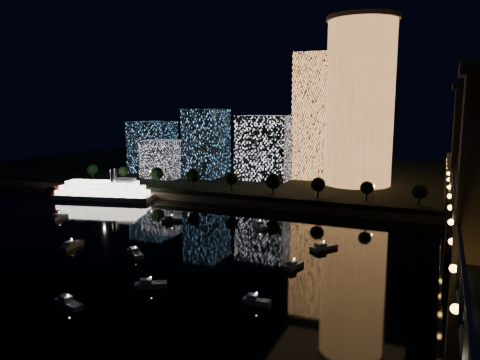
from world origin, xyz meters
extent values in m
plane|color=black|center=(0.00, 0.00, 0.00)|extent=(520.00, 520.00, 0.00)
cube|color=black|center=(0.00, 160.00, 2.50)|extent=(420.00, 160.00, 5.00)
cube|color=#6B5E4C|center=(0.00, 82.00, 1.50)|extent=(420.00, 6.00, 3.00)
cylinder|color=#FFA051|center=(19.29, 128.29, 43.73)|extent=(32.00, 32.00, 77.46)
cylinder|color=#6B5E4C|center=(19.29, 128.29, 83.46)|extent=(34.00, 34.00, 2.00)
cube|color=#FFA051|center=(-4.89, 139.81, 37.43)|extent=(20.38, 20.38, 64.86)
cube|color=silver|center=(-27.97, 127.25, 21.54)|extent=(26.88, 22.74, 33.08)
cube|color=#5DB1FF|center=(-60.43, 121.90, 23.19)|extent=(18.19, 23.65, 36.38)
cube|color=silver|center=(-80.08, 110.12, 14.91)|extent=(19.82, 18.02, 19.82)
cube|color=#5DB1FF|center=(-97.58, 125.78, 19.55)|extent=(20.79, 22.87, 29.11)
cube|color=#18204E|center=(65.00, 0.00, 18.00)|extent=(10.00, 260.00, 2.00)
cube|color=#6B5E4C|center=(65.00, 50.00, 24.00)|extent=(11.00, 9.00, 48.00)
cube|color=#6B5E4C|center=(65.00, 50.00, 49.00)|extent=(13.00, 11.00, 2.00)
cube|color=#18204E|center=(60.00, 0.00, 25.00)|extent=(0.50, 150.00, 0.50)
cube|color=#6B5E4C|center=(65.00, 100.00, 11.50)|extent=(12.00, 40.00, 23.00)
cube|color=#18204E|center=(60.00, -60.00, 21.50)|extent=(0.50, 0.50, 7.00)
cube|color=#18204E|center=(60.00, -36.00, 21.50)|extent=(0.50, 0.50, 7.00)
cube|color=#18204E|center=(60.00, -12.00, 21.50)|extent=(0.50, 0.50, 7.00)
cube|color=#18204E|center=(60.00, 12.00, 21.50)|extent=(0.50, 0.50, 7.00)
cube|color=#18204E|center=(60.00, 36.00, 21.50)|extent=(0.50, 0.50, 7.00)
cube|color=#18204E|center=(60.00, 60.00, 21.50)|extent=(0.50, 0.50, 7.00)
sphere|color=#F7AE36|center=(59.50, -45.00, 19.80)|extent=(1.20, 1.20, 1.20)
sphere|color=#F7AE36|center=(59.50, 0.00, 19.80)|extent=(1.20, 1.20, 1.20)
sphere|color=#F7AE36|center=(59.50, 45.00, 19.80)|extent=(1.20, 1.20, 1.20)
sphere|color=#F7AE36|center=(59.50, 90.00, 19.80)|extent=(1.20, 1.20, 1.20)
cube|color=silver|center=(-86.35, 67.28, 1.16)|extent=(47.77, 21.19, 2.33)
cube|color=white|center=(-86.35, 67.28, 3.40)|extent=(43.77, 19.35, 2.13)
cube|color=white|center=(-86.35, 67.28, 5.53)|extent=(39.77, 17.50, 2.13)
cube|color=white|center=(-86.35, 67.28, 7.66)|extent=(33.89, 15.21, 2.13)
cube|color=silver|center=(-75.03, 69.99, 9.51)|extent=(8.90, 7.46, 1.75)
cylinder|color=black|center=(-80.24, 66.75, 11.64)|extent=(1.36, 1.36, 5.82)
cylinder|color=black|center=(-81.14, 70.52, 11.64)|extent=(1.36, 1.36, 5.82)
cylinder|color=maroon|center=(-109.00, 61.88, 2.91)|extent=(8.63, 10.07, 6.79)
cube|color=silver|center=(25.63, 33.50, 0.60)|extent=(7.53, 8.93, 1.20)
cube|color=silver|center=(24.84, 32.41, 1.70)|extent=(3.71, 3.90, 1.00)
sphere|color=white|center=(25.63, 33.50, 2.60)|extent=(0.36, 0.36, 0.36)
cube|color=silver|center=(22.14, 13.99, 0.60)|extent=(3.96, 7.18, 1.20)
cube|color=silver|center=(21.86, 13.01, 1.70)|extent=(2.36, 2.79, 1.00)
sphere|color=white|center=(22.14, 13.99, 2.60)|extent=(0.36, 0.36, 0.36)
cube|color=silver|center=(-35.21, 44.73, 0.60)|extent=(7.93, 6.36, 1.20)
cube|color=silver|center=(-36.20, 44.09, 1.70)|extent=(3.41, 3.20, 1.00)
sphere|color=white|center=(-35.21, 44.73, 2.60)|extent=(0.36, 0.36, 0.36)
cube|color=silver|center=(-23.51, 5.57, 0.60)|extent=(8.34, 7.16, 1.20)
cube|color=silver|center=(-24.52, 6.32, 1.70)|extent=(3.66, 3.50, 1.00)
sphere|color=white|center=(-23.51, 5.57, 2.60)|extent=(0.36, 0.36, 0.36)
cube|color=silver|center=(-1.46, 49.96, 0.60)|extent=(7.79, 7.46, 1.20)
cube|color=silver|center=(-2.37, 50.79, 1.70)|extent=(3.55, 3.50, 1.00)
sphere|color=white|center=(-1.46, 49.96, 2.60)|extent=(0.36, 0.36, 0.36)
cube|color=silver|center=(-46.48, 4.60, 0.60)|extent=(3.21, 8.51, 1.20)
cube|color=silver|center=(-46.39, 3.35, 1.70)|extent=(2.36, 3.06, 1.00)
sphere|color=white|center=(-46.48, 4.60, 2.60)|extent=(0.36, 0.36, 0.36)
cube|color=silver|center=(-15.85, -29.25, 0.60)|extent=(8.21, 4.41, 1.20)
cube|color=silver|center=(-16.98, -28.95, 1.70)|extent=(3.17, 2.67, 1.00)
sphere|color=white|center=(-15.85, -29.25, 2.60)|extent=(0.36, 0.36, 0.36)
cube|color=silver|center=(-77.41, 31.07, 0.60)|extent=(2.61, 7.44, 1.20)
cube|color=silver|center=(-77.37, 29.96, 1.70)|extent=(2.00, 2.64, 1.00)
sphere|color=white|center=(-77.41, 31.07, 2.60)|extent=(0.36, 0.36, 0.36)
cube|color=silver|center=(-5.59, -12.91, 0.60)|extent=(7.75, 6.32, 1.20)
cube|color=silver|center=(-6.54, -13.55, 1.70)|extent=(3.35, 3.16, 1.00)
sphere|color=white|center=(-5.59, -12.91, 2.60)|extent=(0.36, 0.36, 0.36)
cube|color=silver|center=(21.35, -11.81, 0.60)|extent=(6.37, 2.41, 1.20)
cube|color=silver|center=(20.42, -11.87, 1.70)|extent=(2.29, 1.77, 1.00)
sphere|color=white|center=(21.35, -11.81, 2.60)|extent=(0.36, 0.36, 0.36)
cylinder|color=black|center=(-110.00, 88.00, 7.00)|extent=(0.70, 0.70, 4.00)
sphere|color=black|center=(-110.00, 88.00, 10.50)|extent=(5.83, 5.83, 5.83)
cylinder|color=black|center=(-90.00, 88.00, 7.00)|extent=(0.70, 0.70, 4.00)
sphere|color=black|center=(-90.00, 88.00, 10.50)|extent=(5.23, 5.23, 5.23)
cylinder|color=black|center=(-70.00, 88.00, 7.00)|extent=(0.70, 0.70, 4.00)
sphere|color=black|center=(-70.00, 88.00, 10.50)|extent=(6.37, 6.37, 6.37)
cylinder|color=black|center=(-50.00, 88.00, 7.00)|extent=(0.70, 0.70, 4.00)
sphere|color=black|center=(-50.00, 88.00, 10.50)|extent=(6.46, 6.46, 6.46)
cylinder|color=black|center=(-30.00, 88.00, 7.00)|extent=(0.70, 0.70, 4.00)
sphere|color=black|center=(-30.00, 88.00, 10.50)|extent=(5.83, 5.83, 5.83)
cylinder|color=black|center=(-10.00, 88.00, 7.00)|extent=(0.70, 0.70, 4.00)
sphere|color=black|center=(-10.00, 88.00, 10.50)|extent=(6.85, 6.85, 6.85)
cylinder|color=black|center=(10.00, 88.00, 7.00)|extent=(0.70, 0.70, 4.00)
sphere|color=black|center=(10.00, 88.00, 10.50)|extent=(6.07, 6.07, 6.07)
cylinder|color=black|center=(30.00, 88.00, 7.00)|extent=(0.70, 0.70, 4.00)
sphere|color=black|center=(30.00, 88.00, 10.50)|extent=(5.37, 5.37, 5.37)
cylinder|color=black|center=(50.00, 88.00, 7.00)|extent=(0.70, 0.70, 4.00)
sphere|color=black|center=(50.00, 88.00, 10.50)|extent=(5.95, 5.95, 5.95)
cylinder|color=black|center=(-100.00, 94.00, 7.50)|extent=(0.24, 0.24, 5.00)
sphere|color=#FFCC7F|center=(-100.00, 94.00, 10.30)|extent=(0.70, 0.70, 0.70)
cylinder|color=black|center=(-78.00, 94.00, 7.50)|extent=(0.24, 0.24, 5.00)
sphere|color=#FFCC7F|center=(-78.00, 94.00, 10.30)|extent=(0.70, 0.70, 0.70)
cylinder|color=black|center=(-56.00, 94.00, 7.50)|extent=(0.24, 0.24, 5.00)
sphere|color=#FFCC7F|center=(-56.00, 94.00, 10.30)|extent=(0.70, 0.70, 0.70)
cylinder|color=black|center=(-34.00, 94.00, 7.50)|extent=(0.24, 0.24, 5.00)
sphere|color=#FFCC7F|center=(-34.00, 94.00, 10.30)|extent=(0.70, 0.70, 0.70)
cylinder|color=black|center=(-12.00, 94.00, 7.50)|extent=(0.24, 0.24, 5.00)
sphere|color=#FFCC7F|center=(-12.00, 94.00, 10.30)|extent=(0.70, 0.70, 0.70)
cylinder|color=black|center=(10.00, 94.00, 7.50)|extent=(0.24, 0.24, 5.00)
sphere|color=#FFCC7F|center=(10.00, 94.00, 10.30)|extent=(0.70, 0.70, 0.70)
cylinder|color=black|center=(32.00, 94.00, 7.50)|extent=(0.24, 0.24, 5.00)
sphere|color=#FFCC7F|center=(32.00, 94.00, 10.30)|extent=(0.70, 0.70, 0.70)
camera|label=1|loc=(56.83, -102.76, 43.57)|focal=35.00mm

